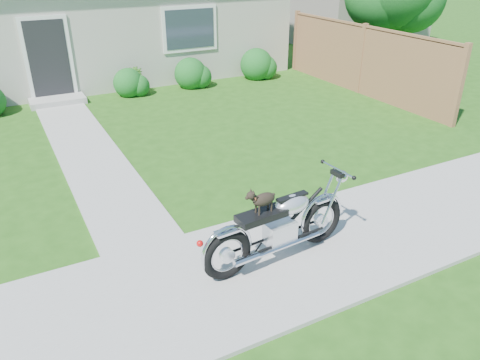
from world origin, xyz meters
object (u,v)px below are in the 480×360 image
object	(u,v)px
fence	(362,59)
potted_plant_right	(135,81)
house	(79,3)
motorcycle_with_dog	(280,225)

from	to	relation	value
fence	potted_plant_right	bearing A→B (deg)	153.76
house	motorcycle_with_dog	world-z (taller)	house
motorcycle_with_dog	fence	bearing A→B (deg)	38.00
motorcycle_with_dog	house	bearing A→B (deg)	85.55
house	fence	size ratio (longest dim) A/B	1.90
potted_plant_right	motorcycle_with_dog	size ratio (longest dim) A/B	0.34
fence	motorcycle_with_dog	xyz separation A→B (m)	(-6.31, -5.77, -0.40)
house	potted_plant_right	world-z (taller)	house
house	potted_plant_right	bearing A→B (deg)	-79.77
house	motorcycle_with_dog	distance (m)	12.12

